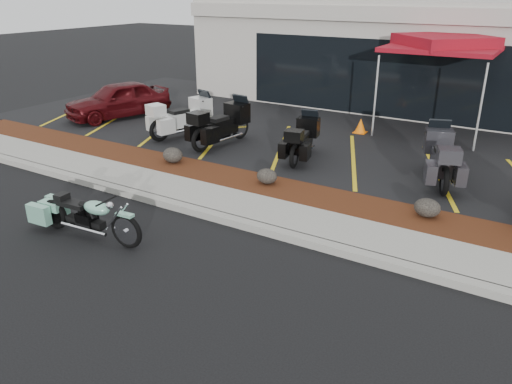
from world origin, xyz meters
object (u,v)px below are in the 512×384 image
Objects in this scene: hero_cruiser at (126,226)px; touring_white at (204,111)px; traffic_cone at (361,126)px; popup_canopy at (444,44)px; parked_car at (118,100)px.

touring_white is at bearing 111.29° from hero_cruiser.
hero_cruiser is 9.22m from traffic_cone.
hero_cruiser is at bearing -87.11° from popup_canopy.
touring_white is 7.55m from popup_canopy.
popup_canopy is (6.22, 3.77, 2.02)m from touring_white.
hero_cruiser is 1.12× the size of touring_white.
parked_car is at bearing 131.77° from hero_cruiser.
hero_cruiser reaches higher than traffic_cone.
traffic_cone is 3.39m from popup_canopy.
traffic_cone is at bearing 36.23° from parked_car.
hero_cruiser is at bearing -96.58° from traffic_cone.
parked_car is at bearing -162.93° from traffic_cone.
parked_car reaches higher than traffic_cone.
parked_car is 10.86m from popup_canopy.
hero_cruiser is 9.68m from parked_car.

